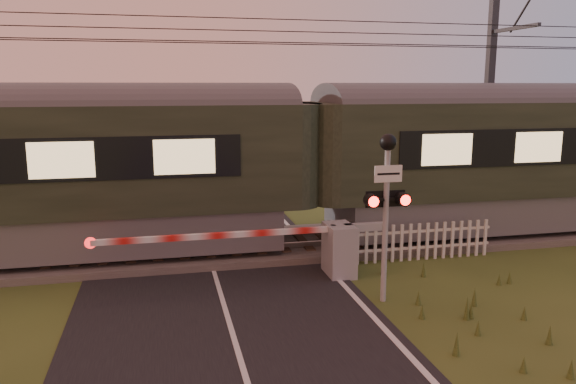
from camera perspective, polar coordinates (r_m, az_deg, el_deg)
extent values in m
plane|color=#34441A|center=(9.37, -4.63, -17.44)|extent=(160.00, 160.00, 0.00)
cube|color=black|center=(9.37, -4.63, -17.39)|extent=(6.00, 140.00, 0.02)
cube|color=#47423D|center=(15.36, -8.15, -5.84)|extent=(140.00, 3.40, 0.24)
cube|color=slate|center=(14.61, -7.93, -5.89)|extent=(140.00, 0.08, 0.14)
cube|color=slate|center=(16.00, -8.38, -4.43)|extent=(140.00, 0.08, 0.14)
cube|color=#2D2116|center=(15.32, -8.16, -5.38)|extent=(0.24, 2.20, 0.06)
cylinder|color=black|center=(14.47, -8.64, 14.92)|extent=(120.00, 0.02, 0.02)
cylinder|color=black|center=(15.06, -8.81, 14.75)|extent=(120.00, 0.02, 0.02)
cylinder|color=black|center=(14.82, -8.80, 17.15)|extent=(120.00, 0.02, 0.02)
cylinder|color=black|center=(14.79, -8.76, 15.99)|extent=(120.00, 0.02, 0.02)
cube|color=gray|center=(13.35, 5.23, -5.87)|extent=(0.61, 0.94, 1.22)
cylinder|color=gray|center=(13.30, 4.55, -5.92)|extent=(0.13, 0.13, 1.22)
cube|color=gray|center=(13.41, 7.76, -3.54)|extent=(1.00, 0.18, 0.18)
cube|color=red|center=(12.64, -7.19, -4.41)|extent=(5.39, 0.12, 0.12)
cylinder|color=red|center=(12.68, -19.44, -4.90)|extent=(0.24, 0.04, 0.24)
cylinder|color=gray|center=(11.61, 9.86, -3.54)|extent=(0.12, 0.12, 3.17)
cube|color=white|center=(11.33, 10.15, 1.83)|extent=(0.58, 0.03, 0.34)
sphere|color=black|center=(11.31, 10.14, 5.00)|extent=(0.34, 0.34, 0.34)
cube|color=black|center=(11.48, 9.95, -0.73)|extent=(0.79, 0.06, 0.06)
cylinder|color=#FF140C|center=(11.19, 8.71, -0.99)|extent=(0.21, 0.02, 0.21)
cylinder|color=#FF140C|center=(11.46, 11.86, -0.82)|extent=(0.21, 0.02, 0.21)
cube|color=black|center=(11.53, 9.85, -0.68)|extent=(0.85, 0.02, 0.34)
cube|color=silver|center=(14.88, 13.06, -5.51)|extent=(4.03, 0.04, 0.06)
cube|color=silver|center=(14.76, 13.13, -3.91)|extent=(4.03, 0.04, 0.06)
cube|color=#2D2D30|center=(20.09, 19.64, 8.49)|extent=(0.24, 0.24, 7.68)
cube|color=#2D2D30|center=(19.20, 21.98, 15.16)|extent=(0.11, 2.40, 0.11)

